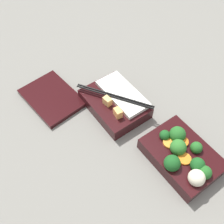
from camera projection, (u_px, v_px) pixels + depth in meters
ground_plane at (140, 132)px, 0.72m from camera, size 3.00×3.00×0.00m
bento_tray_vegetable at (182, 156)px, 0.65m from camera, size 0.19×0.14×0.07m
bento_tray_rice at (116, 102)px, 0.76m from camera, size 0.20×0.14×0.06m
bento_lid at (52, 98)px, 0.79m from camera, size 0.20×0.15×0.01m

